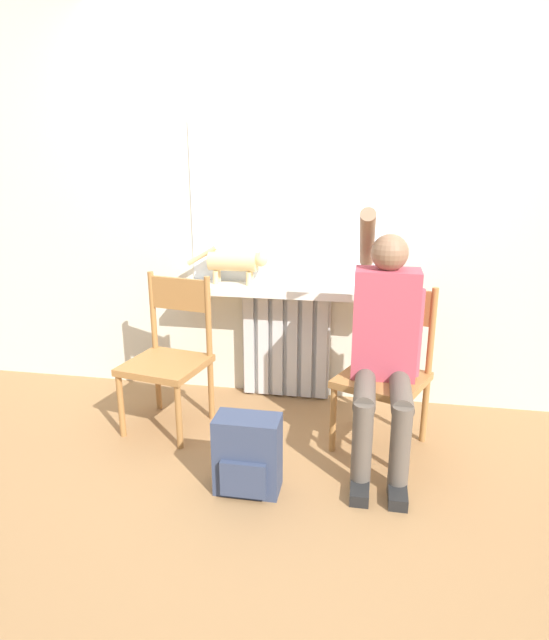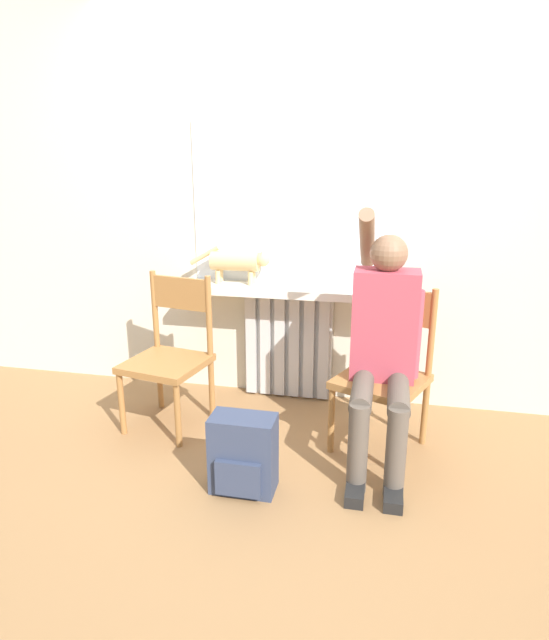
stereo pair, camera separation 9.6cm
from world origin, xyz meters
The scene contains 10 objects.
ground_plane centered at (0.00, 0.00, 0.00)m, with size 12.00×12.00×0.00m, color olive.
wall_with_window centered at (0.00, 1.23, 1.35)m, with size 7.00×0.06×2.70m.
radiator centered at (0.00, 1.15, 0.37)m, with size 0.59×0.08×0.74m.
windowsill centered at (0.00, 1.07, 0.76)m, with size 1.33×0.26×0.05m.
window_glass centered at (0.00, 1.20, 1.29)m, with size 1.27×0.01×1.01m.
chair_left centered at (-0.62, 0.62, 0.45)m, with size 0.51×0.51×0.91m.
chair_right centered at (0.65, 0.62, 0.45)m, with size 0.57×0.57×0.91m.
person centered at (0.63, 0.50, 0.66)m, with size 0.36×1.01×1.34m.
cat centered at (-0.32, 1.09, 0.93)m, with size 0.54×0.12×0.25m.
backpack centered at (-0.01, 0.03, 0.19)m, with size 0.32×0.21×0.39m.
Camera 1 is at (0.53, -2.20, 1.57)m, focal length 30.00 mm.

